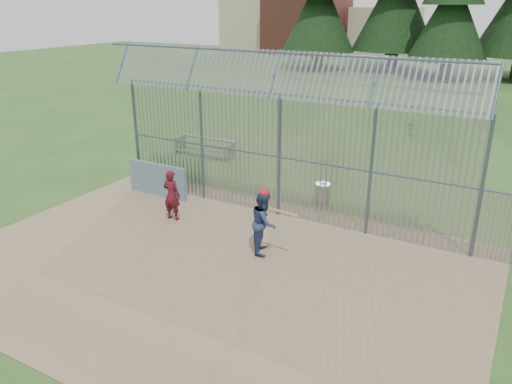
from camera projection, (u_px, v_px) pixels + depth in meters
The scene contains 11 objects.
ground at pixel (221, 258), 13.77m from camera, with size 120.00×120.00×0.00m, color #2D511E.
dirt_infield at pixel (210, 266), 13.36m from camera, with size 14.00×10.00×0.02m, color #756047.
dugout_wall at pixel (157, 180), 18.02m from camera, with size 2.50×0.12×1.20m, color #38566B.
batter at pixel (264, 222), 13.82m from camera, with size 0.87×0.68×1.78m, color navy.
onlooker at pixel (172, 195), 15.94m from camera, with size 0.61×0.40×1.66m, color maroon.
bg_kid_seated at pixel (412, 128), 26.12m from camera, with size 0.52×0.22×0.89m, color slate.
batting_gear at pixel (268, 197), 13.45m from camera, with size 1.27×0.37×0.58m.
trash_can at pixel (323, 194), 17.36m from camera, with size 0.56×0.56×0.82m.
bleacher at pixel (205, 146), 22.95m from camera, with size 3.00×0.95×0.72m.
backstop_fence at pixel (332, 155), 14.89m from camera, with size 20.09×0.81×5.30m.
distant_buildings at pixel (303, 25), 69.10m from camera, with size 26.50×10.50×8.00m.
Camera 1 is at (6.84, -10.16, 6.63)m, focal length 35.00 mm.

